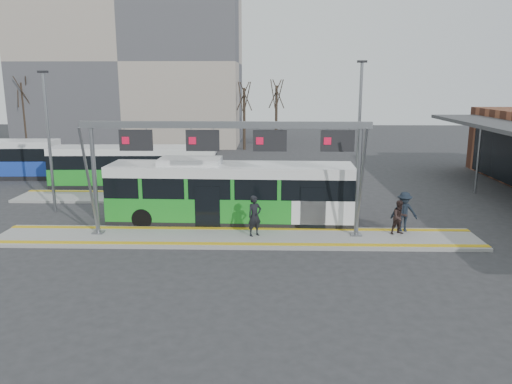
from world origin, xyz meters
TOP-DOWN VIEW (x-y plane):
  - ground at (0.00, 0.00)m, footprint 120.00×120.00m
  - platform_main at (0.00, 0.00)m, footprint 22.00×3.00m
  - platform_second at (-4.00, 8.00)m, footprint 20.00×3.00m
  - tactile_main at (0.00, 0.00)m, footprint 22.00×2.65m
  - tactile_second at (-4.00, 9.15)m, footprint 20.00×0.35m
  - gantry at (-0.35, 0.25)m, footprint 13.00×1.68m
  - apartment_block at (-14.00, 36.00)m, footprint 24.50×12.50m
  - hero_bus at (-0.48, 2.61)m, footprint 12.23×2.91m
  - bg_bus_green at (-7.66, 11.29)m, footprint 11.15×2.74m
  - passenger_a at (0.83, 0.10)m, footprint 0.82×0.75m
  - passenger_b at (7.51, 0.51)m, footprint 0.93×0.82m
  - passenger_c at (7.83, 1.00)m, footprint 1.25×0.75m
  - tree_left at (-1.15, 30.26)m, footprint 1.40×1.40m
  - tree_mid at (2.19, 31.76)m, footprint 1.40×1.40m
  - tree_far at (-24.17, 30.09)m, footprint 1.40×1.40m
  - lamp_west at (-10.41, 4.68)m, footprint 0.50×0.25m
  - lamp_east at (6.31, 5.24)m, footprint 0.50×0.25m

SIDE VIEW (x-z plane):
  - ground at x=0.00m, z-range 0.00..0.00m
  - platform_main at x=0.00m, z-range 0.00..0.15m
  - platform_second at x=-4.00m, z-range 0.00..0.15m
  - tactile_main at x=0.00m, z-range 0.15..0.17m
  - tactile_second at x=-4.00m, z-range 0.15..0.17m
  - passenger_b at x=7.51m, z-range 0.15..1.75m
  - passenger_a at x=0.83m, z-range 0.15..2.02m
  - passenger_c at x=7.83m, z-range 0.15..2.04m
  - bg_bus_green at x=-7.66m, z-range -0.02..2.75m
  - hero_bus at x=-0.48m, z-range -0.14..3.20m
  - lamp_west at x=-10.41m, z-range 0.24..7.86m
  - gantry at x=-0.35m, z-range 1.70..6.90m
  - lamp_east at x=6.31m, z-range 0.24..8.39m
  - tree_left at x=-1.15m, z-range 1.86..9.07m
  - tree_mid at x=2.19m, z-range 1.93..9.39m
  - tree_far at x=-24.17m, z-range 2.02..9.83m
  - apartment_block at x=-14.00m, z-range 0.01..18.41m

